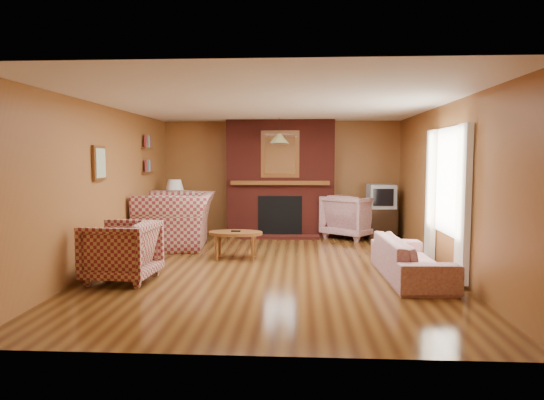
# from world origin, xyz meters

# --- Properties ---
(floor) EXTENTS (6.50, 6.50, 0.00)m
(floor) POSITION_xyz_m (0.00, 0.00, 0.00)
(floor) COLOR #44250E
(floor) RESTS_ON ground
(ceiling) EXTENTS (6.50, 6.50, 0.00)m
(ceiling) POSITION_xyz_m (0.00, 0.00, 2.40)
(ceiling) COLOR white
(ceiling) RESTS_ON wall_back
(wall_back) EXTENTS (6.50, 0.00, 6.50)m
(wall_back) POSITION_xyz_m (0.00, 3.25, 1.20)
(wall_back) COLOR #935A2D
(wall_back) RESTS_ON floor
(wall_front) EXTENTS (6.50, 0.00, 6.50)m
(wall_front) POSITION_xyz_m (0.00, -3.25, 1.20)
(wall_front) COLOR #935A2D
(wall_front) RESTS_ON floor
(wall_left) EXTENTS (0.00, 6.50, 6.50)m
(wall_left) POSITION_xyz_m (-2.50, 0.00, 1.20)
(wall_left) COLOR #935A2D
(wall_left) RESTS_ON floor
(wall_right) EXTENTS (0.00, 6.50, 6.50)m
(wall_right) POSITION_xyz_m (2.50, 0.00, 1.20)
(wall_right) COLOR #935A2D
(wall_right) RESTS_ON floor
(fireplace) EXTENTS (2.20, 0.82, 2.40)m
(fireplace) POSITION_xyz_m (0.00, 2.98, 1.18)
(fireplace) COLOR #541912
(fireplace) RESTS_ON floor
(window_right) EXTENTS (0.10, 1.85, 2.00)m
(window_right) POSITION_xyz_m (2.45, -0.20, 1.13)
(window_right) COLOR beige
(window_right) RESTS_ON wall_right
(bookshelf) EXTENTS (0.09, 0.55, 0.71)m
(bookshelf) POSITION_xyz_m (-2.44, 1.90, 1.67)
(bookshelf) COLOR brown
(bookshelf) RESTS_ON wall_left
(botanical_print) EXTENTS (0.05, 0.40, 0.50)m
(botanical_print) POSITION_xyz_m (-2.47, -0.30, 1.55)
(botanical_print) COLOR brown
(botanical_print) RESTS_ON wall_left
(pendant_light) EXTENTS (0.36, 0.36, 0.48)m
(pendant_light) POSITION_xyz_m (0.00, 2.30, 2.00)
(pendant_light) COLOR black
(pendant_light) RESTS_ON ceiling
(plaid_loveseat) EXTENTS (1.48, 1.65, 0.99)m
(plaid_loveseat) POSITION_xyz_m (-1.85, 1.57, 0.50)
(plaid_loveseat) COLOR maroon
(plaid_loveseat) RESTS_ON floor
(plaid_armchair) EXTENTS (0.93, 0.91, 0.79)m
(plaid_armchair) POSITION_xyz_m (-1.95, -0.91, 0.40)
(plaid_armchair) COLOR maroon
(plaid_armchair) RESTS_ON floor
(floral_sofa) EXTENTS (0.80, 1.90, 0.55)m
(floral_sofa) POSITION_xyz_m (1.90, -0.58, 0.27)
(floral_sofa) COLOR #C0AF95
(floral_sofa) RESTS_ON floor
(floral_armchair) EXTENTS (1.34, 1.34, 0.88)m
(floral_armchair) POSITION_xyz_m (1.46, 2.78, 0.44)
(floral_armchair) COLOR #C0AF95
(floral_armchair) RESTS_ON floor
(coffee_table) EXTENTS (0.86, 0.54, 0.46)m
(coffee_table) POSITION_xyz_m (-0.62, 0.57, 0.38)
(coffee_table) COLOR brown
(coffee_table) RESTS_ON floor
(side_table) EXTENTS (0.42, 0.42, 0.55)m
(side_table) POSITION_xyz_m (-2.10, 2.45, 0.27)
(side_table) COLOR brown
(side_table) RESTS_ON floor
(table_lamp) EXTENTS (0.39, 0.39, 0.64)m
(table_lamp) POSITION_xyz_m (-2.10, 2.45, 0.91)
(table_lamp) COLOR white
(table_lamp) RESTS_ON side_table
(tv_stand) EXTENTS (0.59, 0.54, 0.61)m
(tv_stand) POSITION_xyz_m (2.05, 2.80, 0.30)
(tv_stand) COLOR black
(tv_stand) RESTS_ON floor
(crt_tv) EXTENTS (0.55, 0.55, 0.48)m
(crt_tv) POSITION_xyz_m (2.05, 2.79, 0.85)
(crt_tv) COLOR #A3A6AB
(crt_tv) RESTS_ON tv_stand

